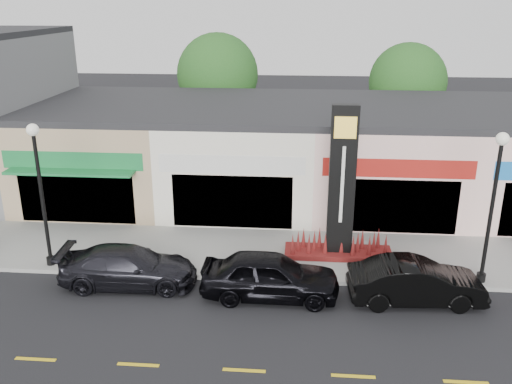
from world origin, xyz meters
TOP-DOWN VIEW (x-y plane):
  - ground at (0.00, 0.00)m, footprint 120.00×120.00m
  - sidewalk at (0.00, 4.35)m, footprint 52.00×4.30m
  - curb at (0.00, 2.10)m, footprint 52.00×0.20m
  - shop_beige at (-8.50, 11.46)m, footprint 7.00×10.85m
  - shop_cream at (-1.50, 11.47)m, footprint 7.00×10.01m
  - shop_pink_w at (5.50, 11.47)m, footprint 7.00×10.01m
  - tree_rear_west at (-4.00, 19.50)m, footprint 5.20×5.20m
  - tree_rear_mid at (8.00, 19.50)m, footprint 4.80×4.80m
  - lamp_west_near at (-8.00, 2.50)m, footprint 0.44×0.44m
  - lamp_east_near at (8.00, 2.50)m, footprint 0.44×0.44m
  - pylon_sign at (3.00, 4.20)m, footprint 4.20×1.30m
  - car_dark_sedan at (-4.62, 1.47)m, footprint 2.20×4.95m
  - car_black_sedan at (0.48, 1.06)m, footprint 1.94×4.74m
  - car_black_conv at (5.40, 1.12)m, footprint 1.86×4.61m

SIDE VIEW (x-z plane):
  - ground at x=0.00m, z-range 0.00..0.00m
  - sidewalk at x=0.00m, z-range 0.00..0.15m
  - curb at x=0.00m, z-range 0.00..0.15m
  - car_dark_sedan at x=-4.62m, z-range 0.00..1.41m
  - car_black_conv at x=5.40m, z-range 0.00..1.49m
  - car_black_sedan at x=0.48m, z-range 0.00..1.61m
  - pylon_sign at x=3.00m, z-range -0.73..5.27m
  - shop_cream at x=-1.50m, z-range 0.00..4.80m
  - shop_pink_w at x=5.50m, z-range 0.00..4.80m
  - shop_beige at x=-8.50m, z-range 0.00..4.80m
  - lamp_west_near at x=-8.00m, z-range 0.74..6.21m
  - lamp_east_near at x=8.00m, z-range 0.74..6.21m
  - tree_rear_mid at x=8.00m, z-range 1.24..8.53m
  - tree_rear_west at x=-4.00m, z-range 1.30..9.13m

